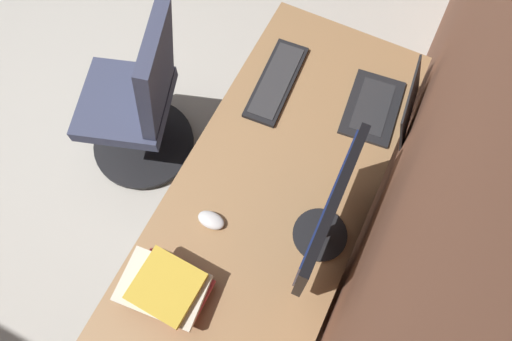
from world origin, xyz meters
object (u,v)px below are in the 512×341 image
at_px(monitor_primary, 328,214).
at_px(drawer_pedestal, 252,270).
at_px(office_chair, 140,105).
at_px(laptop_leftmost, 387,106).
at_px(book_stack_near, 167,288).
at_px(mouse_main, 211,220).
at_px(keyboard_main, 276,81).

bearing_deg(monitor_primary, drawer_pedestal, -52.42).
xyz_separation_m(monitor_primary, office_chair, (-0.30, -1.03, -0.51)).
bearing_deg(laptop_leftmost, office_chair, -74.45).
distance_m(drawer_pedestal, book_stack_near, 0.54).
bearing_deg(monitor_primary, mouse_main, -71.23).
height_order(drawer_pedestal, laptop_leftmost, laptop_leftmost).
bearing_deg(office_chair, laptop_leftmost, 105.55).
distance_m(mouse_main, office_chair, 0.83).
distance_m(drawer_pedestal, laptop_leftmost, 0.90).
relative_size(laptop_leftmost, book_stack_near, 1.15).
xyz_separation_m(keyboard_main, book_stack_near, (0.95, 0.03, 0.04)).
height_order(laptop_leftmost, office_chair, office_chair).
height_order(drawer_pedestal, book_stack_near, book_stack_near).
bearing_deg(laptop_leftmost, keyboard_main, -82.08).
relative_size(mouse_main, office_chair, 0.11).
height_order(monitor_primary, mouse_main, monitor_primary).
relative_size(drawer_pedestal, laptop_leftmost, 1.99).
relative_size(mouse_main, book_stack_near, 0.34).
bearing_deg(laptop_leftmost, book_stack_near, -22.94).
relative_size(drawer_pedestal, office_chair, 0.72).
bearing_deg(drawer_pedestal, laptop_leftmost, 162.37).
distance_m(laptop_leftmost, book_stack_near, 1.10).
distance_m(drawer_pedestal, office_chair, 0.95).
bearing_deg(office_chair, book_stack_near, 41.53).
distance_m(drawer_pedestal, mouse_main, 0.44).
distance_m(laptop_leftmost, mouse_main, 0.84).
xyz_separation_m(laptop_leftmost, keyboard_main, (0.06, -0.46, -0.04)).
bearing_deg(book_stack_near, keyboard_main, -178.13).
xyz_separation_m(mouse_main, office_chair, (-0.43, -0.65, -0.29)).
relative_size(keyboard_main, office_chair, 0.44).
xyz_separation_m(drawer_pedestal, monitor_primary, (-0.16, 0.20, 0.62)).
distance_m(monitor_primary, office_chair, 1.19).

